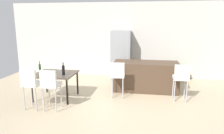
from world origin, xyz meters
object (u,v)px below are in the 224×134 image
(dining_table, at_px, (55,76))
(wine_bottle_middle, at_px, (40,68))
(dining_chair_near, at_px, (31,83))
(refrigerator, at_px, (121,55))
(wine_glass_right, at_px, (43,72))
(bar_chair_left, at_px, (117,74))
(bar_chair_middle, at_px, (181,77))
(wine_glass_left, at_px, (59,66))
(wine_bottle_far, at_px, (63,70))
(dining_chair_far, at_px, (50,84))
(potted_plant, at_px, (183,72))
(kitchen_island, at_px, (146,76))

(dining_table, relative_size, wine_bottle_middle, 3.34)
(dining_chair_near, distance_m, refrigerator, 3.78)
(wine_bottle_middle, relative_size, refrigerator, 0.18)
(wine_glass_right, bearing_deg, refrigerator, 57.99)
(bar_chair_left, distance_m, bar_chair_middle, 1.76)
(refrigerator, bearing_deg, wine_glass_left, -128.51)
(wine_bottle_far, distance_m, refrigerator, 2.89)
(bar_chair_middle, xyz_separation_m, dining_chair_far, (-3.24, -1.19, 0.00))
(potted_plant, bearing_deg, wine_glass_left, -152.81)
(dining_table, height_order, potted_plant, dining_table)
(dining_chair_far, height_order, wine_bottle_middle, wine_bottle_middle)
(dining_chair_near, distance_m, wine_glass_right, 0.53)
(potted_plant, bearing_deg, kitchen_island, -136.83)
(bar_chair_left, relative_size, dining_table, 0.93)
(dining_chair_far, distance_m, wine_glass_left, 1.30)
(wine_glass_right, bearing_deg, dining_chair_far, -49.75)
(dining_table, height_order, wine_glass_right, wine_glass_right)
(kitchen_island, height_order, refrigerator, refrigerator)
(bar_chair_middle, relative_size, wine_glass_left, 6.03)
(wine_glass_left, xyz_separation_m, wine_glass_right, (-0.13, -0.76, 0.00))
(bar_chair_left, bearing_deg, wine_glass_right, -159.97)
(bar_chair_left, xyz_separation_m, wine_bottle_middle, (-2.19, -0.35, 0.17))
(bar_chair_left, bearing_deg, dining_table, -168.82)
(dining_table, bearing_deg, wine_glass_left, 95.59)
(refrigerator, bearing_deg, kitchen_island, -53.70)
(dining_chair_far, bearing_deg, wine_glass_left, 103.11)
(bar_chair_middle, distance_m, wine_bottle_middle, 3.97)
(bar_chair_middle, distance_m, wine_bottle_far, 3.23)
(bar_chair_left, bearing_deg, bar_chair_middle, -0.01)
(dining_chair_far, bearing_deg, bar_chair_middle, 20.20)
(wine_glass_right, xyz_separation_m, refrigerator, (1.75, 2.80, 0.06))
(dining_chair_far, relative_size, wine_glass_right, 6.03)
(dining_chair_near, relative_size, wine_glass_right, 6.03)
(dining_table, bearing_deg, wine_glass_right, -115.61)
(dining_chair_far, bearing_deg, dining_table, 106.60)
(bar_chair_left, distance_m, wine_glass_right, 2.04)
(kitchen_island, distance_m, bar_chair_left, 1.16)
(kitchen_island, xyz_separation_m, wine_bottle_middle, (-2.99, -1.16, 0.41))
(bar_chair_left, xyz_separation_m, potted_plant, (2.17, 2.09, -0.34))
(bar_chair_left, xyz_separation_m, dining_chair_far, (-1.48, -1.19, 0.00))
(wine_bottle_middle, bearing_deg, wine_glass_right, -50.51)
(bar_chair_left, height_order, potted_plant, bar_chair_left)
(bar_chair_middle, xyz_separation_m, wine_glass_right, (-3.66, -0.69, 0.17))
(wine_bottle_middle, bearing_deg, bar_chair_middle, 5.05)
(bar_chair_left, distance_m, wine_glass_left, 1.79)
(dining_chair_near, xyz_separation_m, potted_plant, (4.16, 3.29, -0.34))
(kitchen_island, bearing_deg, refrigerator, 126.30)
(kitchen_island, relative_size, bar_chair_left, 1.93)
(dining_chair_far, bearing_deg, wine_glass_right, 130.25)
(bar_chair_left, xyz_separation_m, bar_chair_middle, (1.76, -0.00, 0.00))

